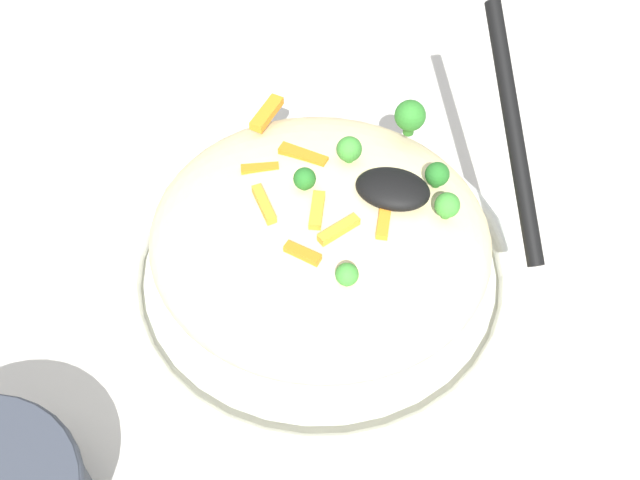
{
  "coord_description": "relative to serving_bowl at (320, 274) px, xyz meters",
  "views": [
    {
      "loc": [
        0.1,
        -0.38,
        0.58
      ],
      "look_at": [
        0.0,
        0.0,
        0.07
      ],
      "focal_mm": 46.64,
      "sensor_mm": 36.0,
      "label": 1
    }
  ],
  "objects": [
    {
      "name": "carrot_piece_6",
      "position": [
        0.05,
        -0.0,
        0.09
      ],
      "size": [
        0.01,
        0.04,
        0.01
      ],
      "primitive_type": "cube",
      "rotation": [
        0.0,
        0.0,
        1.68
      ],
      "color": "orange",
      "rests_on": "pasta_mound"
    },
    {
      "name": "broccoli_floret_4",
      "position": [
        0.04,
        -0.06,
        0.09
      ],
      "size": [
        0.02,
        0.02,
        0.02
      ],
      "color": "#377928",
      "rests_on": "pasta_mound"
    },
    {
      "name": "carrot_piece_2",
      "position": [
        -0.07,
        0.09,
        0.09
      ],
      "size": [
        0.02,
        0.04,
        0.01
      ],
      "primitive_type": "cube",
      "rotation": [
        0.0,
        0.0,
        4.52
      ],
      "color": "orange",
      "rests_on": "pasta_mound"
    },
    {
      "name": "carrot_piece_3",
      "position": [
        0.0,
        -0.05,
        0.09
      ],
      "size": [
        0.03,
        0.01,
        0.01
      ],
      "primitive_type": "cube",
      "rotation": [
        0.0,
        0.0,
        2.9
      ],
      "color": "orange",
      "rests_on": "pasta_mound"
    },
    {
      "name": "serving_spoon",
      "position": [
        0.08,
        0.04,
        0.11
      ],
      "size": [
        0.14,
        0.16,
        0.11
      ],
      "color": "black",
      "rests_on": "pasta_mound"
    },
    {
      "name": "pasta_mound",
      "position": [
        0.0,
        0.0,
        0.05
      ],
      "size": [
        0.27,
        0.25,
        0.08
      ],
      "primitive_type": "ellipsoid",
      "color": "beige",
      "rests_on": "serving_bowl"
    },
    {
      "name": "broccoli_floret_2",
      "position": [
        0.05,
        0.1,
        0.1
      ],
      "size": [
        0.02,
        0.02,
        0.03
      ],
      "color": "#296820",
      "rests_on": "pasta_mound"
    },
    {
      "name": "ground_plane",
      "position": [
        0.0,
        0.0,
        -0.02
      ],
      "size": [
        2.4,
        2.4,
        0.0
      ],
      "primitive_type": "plane",
      "color": "beige"
    },
    {
      "name": "carrot_piece_1",
      "position": [
        -0.0,
        -0.01,
        0.09
      ],
      "size": [
        0.01,
        0.03,
        0.01
      ],
      "primitive_type": "cube",
      "rotation": [
        0.0,
        0.0,
        1.73
      ],
      "color": "orange",
      "rests_on": "pasta_mound"
    },
    {
      "name": "broccoli_floret_3",
      "position": [
        0.01,
        0.05,
        0.1
      ],
      "size": [
        0.02,
        0.02,
        0.02
      ],
      "color": "#377928",
      "rests_on": "pasta_mound"
    },
    {
      "name": "carrot_piece_7",
      "position": [
        -0.05,
        0.03,
        0.09
      ],
      "size": [
        0.03,
        0.02,
        0.01
      ],
      "primitive_type": "cube",
      "rotation": [
        0.0,
        0.0,
        0.37
      ],
      "color": "orange",
      "rests_on": "pasta_mound"
    },
    {
      "name": "broccoli_floret_1",
      "position": [
        -0.02,
        0.01,
        0.1
      ],
      "size": [
        0.02,
        0.02,
        0.02
      ],
      "color": "#205B1C",
      "rests_on": "pasta_mound"
    },
    {
      "name": "carrot_piece_4",
      "position": [
        -0.04,
        -0.01,
        0.09
      ],
      "size": [
        0.03,
        0.03,
        0.01
      ],
      "primitive_type": "cube",
      "rotation": [
        0.0,
        0.0,
        2.22
      ],
      "color": "orange",
      "rests_on": "pasta_mound"
    },
    {
      "name": "carrot_piece_5",
      "position": [
        -0.03,
        0.05,
        0.09
      ],
      "size": [
        0.04,
        0.02,
        0.01
      ],
      "primitive_type": "cube",
      "rotation": [
        0.0,
        0.0,
        6.11
      ],
      "color": "orange",
      "rests_on": "pasta_mound"
    },
    {
      "name": "carrot_piece_0",
      "position": [
        0.02,
        -0.02,
        0.09
      ],
      "size": [
        0.03,
        0.03,
        0.01
      ],
      "primitive_type": "cube",
      "rotation": [
        0.0,
        0.0,
        4.06
      ],
      "color": "orange",
      "rests_on": "pasta_mound"
    },
    {
      "name": "serving_bowl",
      "position": [
        0.0,
        0.0,
        0.0
      ],
      "size": [
        0.32,
        0.32,
        0.04
      ],
      "color": "silver",
      "rests_on": "ground_plane"
    },
    {
      "name": "broccoli_floret_0",
      "position": [
        0.08,
        0.05,
        0.09
      ],
      "size": [
        0.02,
        0.02,
        0.02
      ],
      "color": "#205B1C",
      "rests_on": "pasta_mound"
    },
    {
      "name": "broccoli_floret_5",
      "position": [
        0.09,
        0.02,
        0.09
      ],
      "size": [
        0.02,
        0.02,
        0.02
      ],
      "color": "#377928",
      "rests_on": "pasta_mound"
    }
  ]
}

